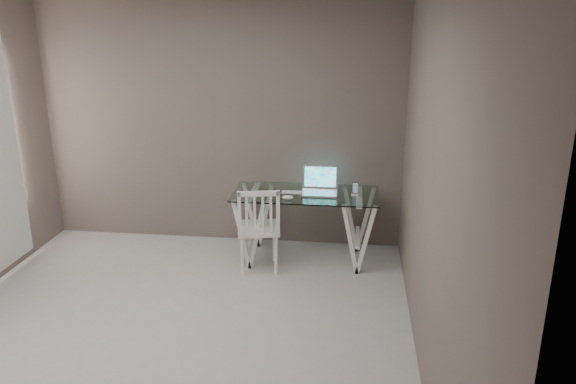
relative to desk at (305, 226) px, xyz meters
name	(u,v)px	position (x,y,z in m)	size (l,w,h in m)	color
room	(137,135)	(-1.05, -1.76, 1.33)	(4.50, 4.52, 2.71)	#ACABA5
desk	(305,226)	(0.00, 0.00, 0.00)	(1.50, 0.70, 0.75)	silver
chair	(259,226)	(-0.44, -0.35, 0.11)	(0.49, 0.49, 0.90)	white
laptop	(320,186)	(0.14, 0.06, 0.42)	(0.37, 0.33, 0.25)	silver
keyboard	(293,192)	(-0.13, 0.00, 0.37)	(0.26, 0.11, 0.01)	silver
mouse	(288,197)	(-0.16, -0.21, 0.38)	(0.12, 0.07, 0.04)	white
phone_dock	(355,191)	(0.51, 0.00, 0.40)	(0.07, 0.07, 0.13)	white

